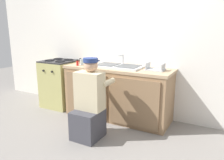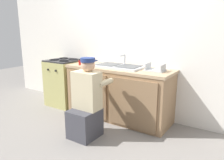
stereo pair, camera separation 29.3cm
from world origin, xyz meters
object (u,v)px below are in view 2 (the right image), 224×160
sink_double_basin (119,66)px  stove_range (65,82)px  spice_bottle_pepper (83,61)px  water_glass (84,62)px  dish_rack_tray (155,69)px  plumber_person (86,105)px  spice_bottle_red (80,62)px

sink_double_basin → stove_range: bearing=-179.9°
spice_bottle_pepper → water_glass: bearing=-41.4°
stove_range → dish_rack_tray: bearing=0.8°
water_glass → stove_range: bearing=170.3°
water_glass → plumber_person: bearing=-48.6°
sink_double_basin → plumber_person: plumber_person is taller
stove_range → spice_bottle_pepper: spice_bottle_pepper is taller
water_glass → dish_rack_tray: (1.27, 0.13, -0.03)m
dish_rack_tray → spice_bottle_pepper: bearing=-177.3°
plumber_person → spice_bottle_pepper: size_ratio=10.52×
dish_rack_tray → stove_range: bearing=-179.2°
stove_range → dish_rack_tray: 1.92m
stove_range → spice_bottle_red: spice_bottle_red is taller
sink_double_basin → plumber_person: (-0.03, -0.80, -0.43)m
plumber_person → dish_rack_tray: size_ratio=3.94×
stove_range → dish_rack_tray: dish_rack_tray is taller
sink_double_basin → plumber_person: bearing=-92.3°
spice_bottle_red → water_glass: bearing=73.1°
plumber_person → spice_bottle_red: bearing=136.3°
plumber_person → water_glass: size_ratio=11.04×
plumber_person → dish_rack_tray: (0.65, 0.83, 0.43)m
water_glass → spice_bottle_red: bearing=-106.9°
stove_range → spice_bottle_red: 0.77m
stove_range → plumber_person: plumber_person is taller
spice_bottle_pepper → sink_double_basin: bearing=3.1°
sink_double_basin → water_glass: sink_double_basin is taller
spice_bottle_red → dish_rack_tray: bearing=9.5°
water_glass → spice_bottle_pepper: 0.10m
sink_double_basin → dish_rack_tray: 0.62m
stove_range → spice_bottle_pepper: bearing=-4.0°
spice_bottle_red → spice_bottle_pepper: 0.16m
plumber_person → spice_bottle_pepper: bearing=132.1°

